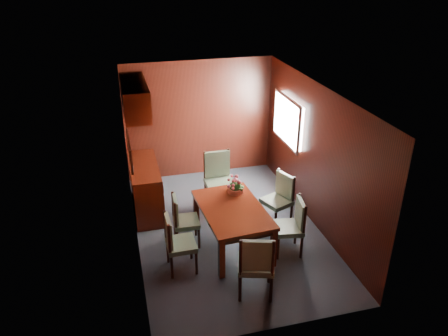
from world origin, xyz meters
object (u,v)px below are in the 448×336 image
object	(u,v)px
chair_head	(256,263)
chair_left_near	(176,240)
sideboard	(146,188)
dining_table	(232,213)
flower_centerpiece	(235,185)
chair_right_near	(293,223)

from	to	relation	value
chair_head	chair_left_near	bearing A→B (deg)	155.20
sideboard	dining_table	size ratio (longest dim) A/B	0.91
flower_centerpiece	chair_head	bearing A→B (deg)	-96.35
flower_centerpiece	chair_left_near	bearing A→B (deg)	-143.58
sideboard	chair_right_near	bearing A→B (deg)	-41.24
chair_left_near	chair_right_near	xyz separation A→B (m)	(1.80, -0.01, 0.00)
chair_right_near	chair_head	size ratio (longest dim) A/B	0.92
chair_right_near	flower_centerpiece	bearing A→B (deg)	48.69
sideboard	flower_centerpiece	world-z (taller)	flower_centerpiece
sideboard	chair_left_near	xyz separation A→B (m)	(0.27, -1.80, 0.06)
chair_left_near	chair_head	world-z (taller)	chair_head
dining_table	chair_head	distance (m)	1.19
flower_centerpiece	dining_table	bearing A→B (deg)	-111.22
sideboard	chair_left_near	world-z (taller)	chair_left_near
sideboard	chair_head	distance (m)	2.89
sideboard	chair_right_near	size ratio (longest dim) A/B	1.52
dining_table	chair_right_near	size ratio (longest dim) A/B	1.68
sideboard	dining_table	bearing A→B (deg)	-49.92
chair_right_near	flower_centerpiece	xyz separation A→B (m)	(-0.68, 0.83, 0.32)
chair_head	flower_centerpiece	world-z (taller)	chair_head
sideboard	dining_table	xyz separation A→B (m)	(1.21, -1.43, 0.15)
chair_right_near	flower_centerpiece	distance (m)	1.12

